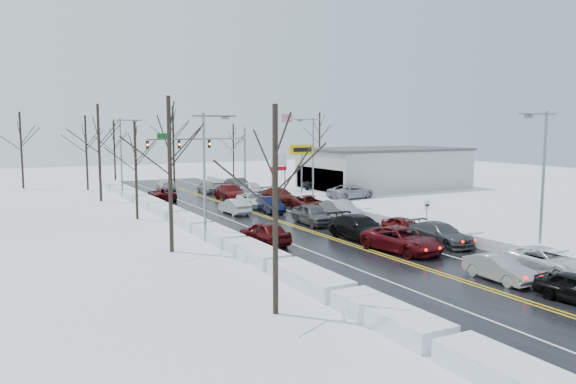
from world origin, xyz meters
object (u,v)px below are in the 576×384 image
traffic_signal_mast (209,147)px  oncoming_car_0 (235,214)px  flagpole (282,142)px  tires_plus_sign (302,153)px  dealership_building (384,168)px

traffic_signal_mast → oncoming_car_0: 22.52m
traffic_signal_mast → flagpole: size_ratio=1.33×
tires_plus_sign → dealership_building: 13.82m
tires_plus_sign → dealership_building: (13.48, 2.01, -2.34)m
flagpole → traffic_signal_mast: bearing=-170.3°
flagpole → dealership_building: (8.80, -12.00, -3.27)m
flagpole → oncoming_car_0: bearing=-126.2°
tires_plus_sign → oncoming_car_0: tires_plus_sign is taller
tires_plus_sign → dealership_building: size_ratio=0.29×
flagpole → oncoming_car_0: size_ratio=2.28×
dealership_building → oncoming_car_0: size_ratio=4.65×
dealership_building → oncoming_car_0: dealership_building is taller
dealership_building → traffic_signal_mast: bearing=154.1°
traffic_signal_mast → dealership_building: 23.01m
flagpole → dealership_building: 15.24m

